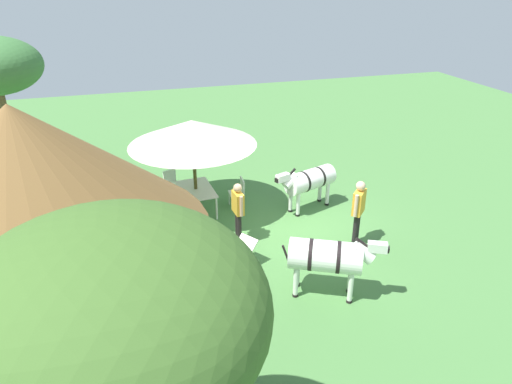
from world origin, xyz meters
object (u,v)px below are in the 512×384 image
shade_umbrella (192,133)px  standing_watcher (359,207)px  striped_lounge_chair (240,257)px  zebra_by_umbrella (309,181)px  patio_chair_near_hut (172,182)px  guest_behind_table (134,190)px  acacia_tree_far_lawn (111,314)px  patio_chair_east_end (239,191)px  patio_dining_table (196,191)px  patio_chair_near_lawn (183,216)px  thatched_hut (32,212)px  guest_beside_umbrella (238,207)px  zebra_nearest_camera (328,257)px

shade_umbrella → standing_watcher: 4.91m
striped_lounge_chair → zebra_by_umbrella: zebra_by_umbrella is taller
patio_chair_near_hut → zebra_by_umbrella: (-1.96, -3.78, 0.41)m
shade_umbrella → guest_behind_table: shade_umbrella is taller
zebra_by_umbrella → striped_lounge_chair: bearing=111.0°
zebra_by_umbrella → acacia_tree_far_lawn: size_ratio=0.48×
shade_umbrella → patio_chair_east_end: size_ratio=3.98×
patio_chair_near_hut → shade_umbrella: bearing=90.0°
patio_dining_table → patio_chair_near_lawn: patio_chair_near_lawn is taller
guest_behind_table → patio_dining_table: bearing=-54.8°
patio_dining_table → patio_chair_near_hut: bearing=26.2°
thatched_hut → patio_dining_table: size_ratio=4.15×
shade_umbrella → guest_beside_umbrella: shade_umbrella is taller
guest_behind_table → patio_chair_near_hut: bearing=-12.0°
patio_dining_table → patio_chair_east_end: (-0.05, -1.28, -0.14)m
guest_beside_umbrella → zebra_nearest_camera: size_ratio=0.81×
shade_umbrella → patio_dining_table: size_ratio=2.30×
guest_beside_umbrella → guest_behind_table: (1.74, 2.50, 0.05)m
standing_watcher → shade_umbrella: bearing=95.3°
patio_chair_east_end → guest_behind_table: (-0.15, 3.01, 0.51)m
shade_umbrella → patio_dining_table: bearing=0.0°
guest_beside_umbrella → acacia_tree_far_lawn: bearing=150.8°
guest_behind_table → acacia_tree_far_lawn: bearing=-154.3°
patio_dining_table → patio_chair_near_lawn: 1.29m
thatched_hut → standing_watcher: 7.46m
shade_umbrella → patio_chair_near_lawn: shade_umbrella is taller
thatched_hut → standing_watcher: size_ratio=3.66×
zebra_by_umbrella → acacia_tree_far_lawn: 9.67m
thatched_hut → striped_lounge_chair: 4.72m
zebra_nearest_camera → zebra_by_umbrella: size_ratio=0.95×
striped_lounge_chair → acacia_tree_far_lawn: bearing=119.5°
thatched_hut → zebra_by_umbrella: thatched_hut is taller
patio_chair_near_lawn → patio_chair_east_end: 2.15m
guest_behind_table → patio_chair_east_end: bearing=-58.6°
patio_chair_near_hut → striped_lounge_chair: 4.43m
patio_chair_east_end → shade_umbrella: bearing=90.0°
guest_behind_table → thatched_hut: bearing=-178.3°
zebra_nearest_camera → acacia_tree_far_lawn: (-3.74, 4.15, 2.54)m
patio_chair_near_lawn → guest_behind_table: (0.95, 1.16, 0.51)m
patio_chair_near_hut → standing_watcher: standing_watcher is taller
guest_behind_table → acacia_tree_far_lawn: size_ratio=0.38×
thatched_hut → patio_chair_near_hut: 6.19m
patio_dining_table → guest_beside_umbrella: bearing=-158.3°
shade_umbrella → zebra_nearest_camera: size_ratio=1.77×
patio_dining_table → zebra_nearest_camera: 5.12m
thatched_hut → striped_lounge_chair: bearing=-79.8°
guest_behind_table → zebra_nearest_camera: 5.85m
thatched_hut → acacia_tree_far_lawn: size_ratio=1.45×
shade_umbrella → patio_chair_near_hut: size_ratio=3.98×
standing_watcher → zebra_by_umbrella: (2.15, 0.46, -0.14)m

